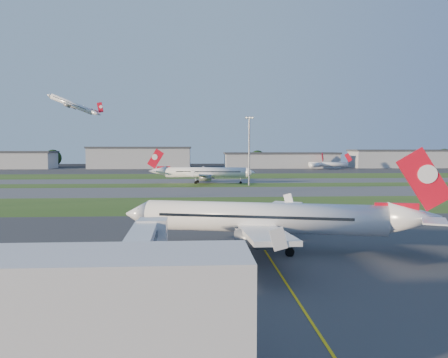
{
  "coord_description": "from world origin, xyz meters",
  "views": [
    {
      "loc": [
        -3.96,
        -54.73,
        13.91
      ],
      "look_at": [
        1.8,
        43.99,
        7.0
      ],
      "focal_mm": 35.0,
      "sensor_mm": 36.0,
      "label": 1
    }
  ],
  "objects": [
    {
      "name": "tree_mid_east",
      "position": [
        40.0,
        269.0,
        6.81
      ],
      "size": [
        11.55,
        11.55,
        12.6
      ],
      "color": "black",
      "rests_on": "ground"
    },
    {
      "name": "apron_near",
      "position": [
        0.0,
        0.0,
        0.01
      ],
      "size": [
        300.0,
        70.0,
        0.01
      ],
      "primitive_type": "cube",
      "color": "#333335",
      "rests_on": "ground"
    },
    {
      "name": "yellow_line",
      "position": [
        5.0,
        0.0,
        0.0
      ],
      "size": [
        0.25,
        60.0,
        0.02
      ],
      "primitive_type": "cube",
      "color": "gold",
      "rests_on": "ground"
    },
    {
      "name": "grass_strip_c",
      "position": [
        0.0,
        165.0,
        0.01
      ],
      "size": [
        300.0,
        40.0,
        0.01
      ],
      "primitive_type": "cube",
      "color": "#30501A",
      "rests_on": "ground"
    },
    {
      "name": "hangar_east",
      "position": [
        55.0,
        255.0,
        5.64
      ],
      "size": [
        81.6,
        23.0,
        11.2
      ],
      "color": "gray",
      "rests_on": "ground"
    },
    {
      "name": "tree_far_east",
      "position": [
        185.0,
        271.0,
        7.46
      ],
      "size": [
        12.65,
        12.65,
        13.8
      ],
      "color": "black",
      "rests_on": "ground"
    },
    {
      "name": "tree_west",
      "position": [
        -110.0,
        270.0,
        7.14
      ],
      "size": [
        12.1,
        12.1,
        13.2
      ],
      "color": "black",
      "rests_on": "ground"
    },
    {
      "name": "hangar_west",
      "position": [
        -45.0,
        255.0,
        7.64
      ],
      "size": [
        71.4,
        23.0,
        15.2
      ],
      "color": "gray",
      "rests_on": "ground"
    },
    {
      "name": "terminal_fragment",
      "position": [
        -14.0,
        -29.94,
        3.98
      ],
      "size": [
        26.0,
        6.05,
        8.0
      ],
      "color": "silver",
      "rests_on": "ground"
    },
    {
      "name": "mini_jet_near",
      "position": [
        74.09,
        228.37,
        3.28
      ],
      "size": [
        16.53,
        25.23,
        9.48
      ],
      "rotation": [
        0.0,
        0.0,
        1.02
      ],
      "color": "white",
      "rests_on": "ground"
    },
    {
      "name": "grass_strip_a",
      "position": [
        0.0,
        52.0,
        0.01
      ],
      "size": [
        300.0,
        34.0,
        0.01
      ],
      "primitive_type": "cube",
      "color": "#30501A",
      "rests_on": "ground"
    },
    {
      "name": "light_mast_centre",
      "position": [
        15.0,
        108.0,
        14.81
      ],
      "size": [
        3.2,
        0.7,
        25.8
      ],
      "color": "gray",
      "rests_on": "ground"
    },
    {
      "name": "tree_east",
      "position": [
        115.0,
        267.0,
        6.16
      ],
      "size": [
        10.45,
        10.45,
        11.4
      ],
      "color": "black",
      "rests_on": "ground"
    },
    {
      "name": "jet_bridge",
      "position": [
        -9.81,
        -15.24,
        4.01
      ],
      "size": [
        4.2,
        26.9,
        6.2
      ],
      "color": "silver",
      "rests_on": "ground"
    },
    {
      "name": "taxiway_a",
      "position": [
        0.0,
        85.0,
        0.01
      ],
      "size": [
        300.0,
        32.0,
        0.01
      ],
      "primitive_type": "cube",
      "color": "#515154",
      "rests_on": "ground"
    },
    {
      "name": "airliner_departing",
      "position": [
        -79.69,
        214.66,
        40.41
      ],
      "size": [
        32.69,
        27.65,
        10.2
      ],
      "rotation": [
        0.0,
        0.0,
        -0.08
      ],
      "color": "white"
    },
    {
      "name": "mini_jet_far",
      "position": [
        83.27,
        233.76,
        3.28
      ],
      "size": [
        27.91,
        10.45,
        9.48
      ],
      "rotation": [
        0.0,
        0.0,
        -0.29
      ],
      "color": "white",
      "rests_on": "ground"
    },
    {
      "name": "airliner_parked",
      "position": [
        5.1,
        3.63,
        4.41
      ],
      "size": [
        39.6,
        33.2,
        12.56
      ],
      "rotation": [
        0.0,
        0.0,
        -0.24
      ],
      "color": "white",
      "rests_on": "ground"
    },
    {
      "name": "airliner_taxiing",
      "position": [
        -1.46,
        118.42,
        4.35
      ],
      "size": [
        39.61,
        33.4,
        12.39
      ],
      "rotation": [
        0.0,
        0.0,
        3.01
      ],
      "color": "white",
      "rests_on": "ground"
    },
    {
      "name": "taxiway_b",
      "position": [
        0.0,
        132.0,
        0.01
      ],
      "size": [
        300.0,
        26.0,
        0.01
      ],
      "primitive_type": "cube",
      "color": "#515154",
      "rests_on": "ground"
    },
    {
      "name": "hangar_far_east",
      "position": [
        155.0,
        255.0,
        6.64
      ],
      "size": [
        96.9,
        23.0,
        13.2
      ],
      "color": "gray",
      "rests_on": "ground"
    },
    {
      "name": "ground",
      "position": [
        0.0,
        0.0,
        0.0
      ],
      "size": [
        700.0,
        700.0,
        0.0
      ],
      "primitive_type": "plane",
      "color": "black",
      "rests_on": "ground"
    },
    {
      "name": "apron_far",
      "position": [
        0.0,
        225.0,
        0.01
      ],
      "size": [
        400.0,
        80.0,
        0.01
      ],
      "primitive_type": "cube",
      "color": "#333335",
      "rests_on": "ground"
    },
    {
      "name": "grass_strip_b",
      "position": [
        0.0,
        110.0,
        0.01
      ],
      "size": [
        300.0,
        18.0,
        0.01
      ],
      "primitive_type": "cube",
      "color": "#30501A",
      "rests_on": "ground"
    },
    {
      "name": "tree_mid_west",
      "position": [
        -20.0,
        266.0,
        5.84
      ],
      "size": [
        9.9,
        9.9,
        10.8
      ],
      "color": "black",
      "rests_on": "ground"
    }
  ]
}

